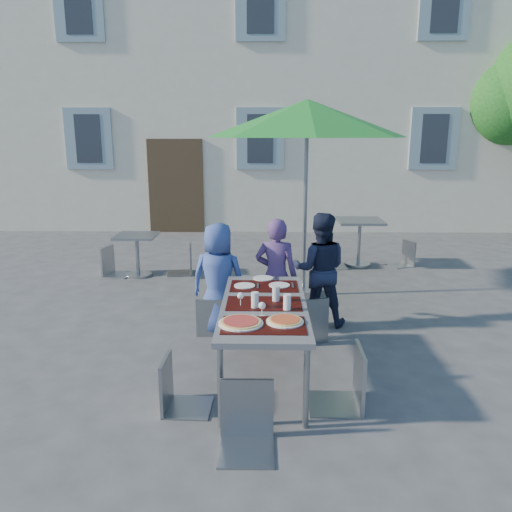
{
  "coord_description": "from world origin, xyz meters",
  "views": [
    {
      "loc": [
        0.13,
        -4.37,
        2.3
      ],
      "look_at": [
        0.03,
        0.98,
        0.99
      ],
      "focal_mm": 35.0,
      "sensor_mm": 36.0,
      "label": 1
    }
  ],
  "objects_px": {
    "bg_chair_l_0": "(112,244)",
    "bg_chair_l_1": "(328,233)",
    "child_1": "(276,276)",
    "chair_4": "(349,342)",
    "bg_chair_r_0": "(184,242)",
    "patio_umbrella": "(307,120)",
    "cafe_table_1": "(360,233)",
    "bg_chair_r_1": "(405,239)",
    "chair_3": "(176,353)",
    "cafe_table_0": "(137,249)",
    "child_0": "(218,279)",
    "chair_5": "(246,379)",
    "dining_table": "(264,309)",
    "chair_1": "(255,297)",
    "child_2": "(320,269)",
    "chair_2": "(307,291)",
    "pizza_near_right": "(285,321)",
    "pizza_near_left": "(241,322)"
  },
  "relations": [
    {
      "from": "patio_umbrella",
      "to": "bg_chair_r_0",
      "type": "distance_m",
      "value": 2.96
    },
    {
      "from": "chair_4",
      "to": "cafe_table_0",
      "type": "xyz_separation_m",
      "value": [
        -2.83,
        4.06,
        -0.13
      ]
    },
    {
      "from": "cafe_table_1",
      "to": "chair_2",
      "type": "bearing_deg",
      "value": -109.58
    },
    {
      "from": "chair_5",
      "to": "bg_chair_r_0",
      "type": "bearing_deg",
      "value": 104.31
    },
    {
      "from": "dining_table",
      "to": "bg_chair_r_1",
      "type": "height_order",
      "value": "bg_chair_r_1"
    },
    {
      "from": "child_2",
      "to": "cafe_table_1",
      "type": "bearing_deg",
      "value": -104.25
    },
    {
      "from": "pizza_near_left",
      "to": "cafe_table_1",
      "type": "distance_m",
      "value": 5.15
    },
    {
      "from": "cafe_table_0",
      "to": "bg_chair_r_1",
      "type": "relative_size",
      "value": 0.83
    },
    {
      "from": "chair_1",
      "to": "bg_chair_l_0",
      "type": "bearing_deg",
      "value": 132.41
    },
    {
      "from": "dining_table",
      "to": "child_2",
      "type": "bearing_deg",
      "value": 64.68
    },
    {
      "from": "child_0",
      "to": "chair_1",
      "type": "relative_size",
      "value": 1.49
    },
    {
      "from": "bg_chair_l_0",
      "to": "bg_chair_r_0",
      "type": "xyz_separation_m",
      "value": [
        1.19,
        0.11,
        0.0
      ]
    },
    {
      "from": "child_2",
      "to": "patio_umbrella",
      "type": "xyz_separation_m",
      "value": [
        -0.1,
        1.12,
        1.79
      ]
    },
    {
      "from": "dining_table",
      "to": "bg_chair_r_0",
      "type": "relative_size",
      "value": 2.0
    },
    {
      "from": "dining_table",
      "to": "chair_1",
      "type": "relative_size",
      "value": 2.08
    },
    {
      "from": "patio_umbrella",
      "to": "cafe_table_1",
      "type": "distance_m",
      "value": 2.78
    },
    {
      "from": "bg_chair_l_0",
      "to": "bg_chair_l_1",
      "type": "relative_size",
      "value": 0.88
    },
    {
      "from": "dining_table",
      "to": "child_0",
      "type": "relative_size",
      "value": 1.4
    },
    {
      "from": "chair_4",
      "to": "child_0",
      "type": "bearing_deg",
      "value": 127.57
    },
    {
      "from": "bg_chair_r_1",
      "to": "chair_3",
      "type": "bearing_deg",
      "value": -123.58
    },
    {
      "from": "bg_chair_l_0",
      "to": "patio_umbrella",
      "type": "bearing_deg",
      "value": -18.14
    },
    {
      "from": "child_2",
      "to": "cafe_table_0",
      "type": "xyz_separation_m",
      "value": [
        -2.78,
        2.11,
        -0.24
      ]
    },
    {
      "from": "chair_1",
      "to": "chair_2",
      "type": "height_order",
      "value": "chair_2"
    },
    {
      "from": "bg_chair_l_1",
      "to": "cafe_table_1",
      "type": "bearing_deg",
      "value": 11.6
    },
    {
      "from": "pizza_near_left",
      "to": "chair_2",
      "type": "xyz_separation_m",
      "value": [
        0.67,
        1.41,
        -0.18
      ]
    },
    {
      "from": "bg_chair_r_0",
      "to": "pizza_near_left",
      "type": "bearing_deg",
      "value": -74.7
    },
    {
      "from": "cafe_table_0",
      "to": "cafe_table_1",
      "type": "height_order",
      "value": "cafe_table_1"
    },
    {
      "from": "child_1",
      "to": "chair_4",
      "type": "xyz_separation_m",
      "value": [
        0.58,
        -1.7,
        -0.09
      ]
    },
    {
      "from": "bg_chair_l_0",
      "to": "bg_chair_l_1",
      "type": "distance_m",
      "value": 3.69
    },
    {
      "from": "chair_3",
      "to": "bg_chair_l_0",
      "type": "distance_m",
      "value": 4.54
    },
    {
      "from": "child_2",
      "to": "chair_1",
      "type": "relative_size",
      "value": 1.58
    },
    {
      "from": "chair_1",
      "to": "bg_chair_l_0",
      "type": "xyz_separation_m",
      "value": [
        -2.44,
        2.67,
        0.02
      ]
    },
    {
      "from": "pizza_near_right",
      "to": "chair_1",
      "type": "height_order",
      "value": "chair_1"
    },
    {
      "from": "chair_1",
      "to": "patio_umbrella",
      "type": "distance_m",
      "value": 2.66
    },
    {
      "from": "bg_chair_r_1",
      "to": "chair_4",
      "type": "bearing_deg",
      "value": -110.38
    },
    {
      "from": "pizza_near_left",
      "to": "patio_umbrella",
      "type": "xyz_separation_m",
      "value": [
        0.76,
        3.08,
        1.72
      ]
    },
    {
      "from": "chair_4",
      "to": "bg_chair_l_0",
      "type": "xyz_separation_m",
      "value": [
        -3.26,
        4.09,
        -0.06
      ]
    },
    {
      "from": "bg_chair_l_0",
      "to": "cafe_table_1",
      "type": "bearing_deg",
      "value": 9.4
    },
    {
      "from": "child_2",
      "to": "child_0",
      "type": "bearing_deg",
      "value": 19.91
    },
    {
      "from": "chair_4",
      "to": "pizza_near_left",
      "type": "bearing_deg",
      "value": -179.43
    },
    {
      "from": "chair_3",
      "to": "cafe_table_1",
      "type": "bearing_deg",
      "value": 63.52
    },
    {
      "from": "pizza_near_left",
      "to": "chair_4",
      "type": "height_order",
      "value": "chair_4"
    },
    {
      "from": "pizza_near_right",
      "to": "chair_4",
      "type": "height_order",
      "value": "chair_4"
    },
    {
      "from": "chair_4",
      "to": "bg_chair_r_0",
      "type": "bearing_deg",
      "value": 116.17
    },
    {
      "from": "child_2",
      "to": "chair_3",
      "type": "bearing_deg",
      "value": 60.32
    },
    {
      "from": "pizza_near_right",
      "to": "child_0",
      "type": "distance_m",
      "value": 1.75
    },
    {
      "from": "cafe_table_0",
      "to": "child_1",
      "type": "bearing_deg",
      "value": -46.33
    },
    {
      "from": "child_2",
      "to": "chair_5",
      "type": "bearing_deg",
      "value": 77.71
    },
    {
      "from": "chair_3",
      "to": "chair_4",
      "type": "bearing_deg",
      "value": 2.87
    },
    {
      "from": "chair_1",
      "to": "cafe_table_1",
      "type": "distance_m",
      "value": 3.81
    }
  ]
}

